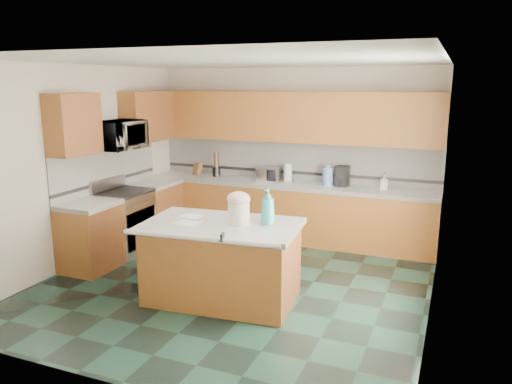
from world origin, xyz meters
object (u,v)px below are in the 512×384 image
at_px(soap_bottle_island, 268,206).
at_px(toaster_oven, 268,174).
at_px(treat_jar, 239,213).
at_px(island_top, 221,226).
at_px(coffee_maker, 342,176).
at_px(island_base, 222,264).
at_px(knife_block, 197,169).

bearing_deg(soap_bottle_island, toaster_oven, 118.21).
bearing_deg(treat_jar, island_top, 177.84).
distance_m(island_top, toaster_oven, 2.54).
bearing_deg(treat_jar, coffee_maker, 66.47).
distance_m(island_base, soap_bottle_island, 0.87).
xyz_separation_m(knife_block, coffee_maker, (2.47, 0.03, 0.05)).
xyz_separation_m(island_top, coffee_maker, (0.80, 2.53, 0.19)).
bearing_deg(island_top, coffee_maker, 67.44).
height_order(island_top, coffee_maker, coffee_maker).
distance_m(knife_block, toaster_oven, 1.29).
relative_size(island_top, treat_jar, 6.93).
bearing_deg(treat_jar, toaster_oven, 93.24).
bearing_deg(coffee_maker, island_top, -101.60).
xyz_separation_m(island_top, knife_block, (-1.68, 2.50, 0.14)).
height_order(island_top, toaster_oven, toaster_oven).
relative_size(island_top, knife_block, 8.23).
distance_m(treat_jar, coffee_maker, 2.58).
bearing_deg(soap_bottle_island, coffee_maker, 90.26).
relative_size(island_base, soap_bottle_island, 4.05).
height_order(soap_bottle_island, knife_block, soap_bottle_island).
xyz_separation_m(treat_jar, coffee_maker, (0.60, 2.51, 0.03)).
xyz_separation_m(island_base, knife_block, (-1.68, 2.50, 0.60)).
height_order(toaster_oven, coffee_maker, coffee_maker).
relative_size(treat_jar, toaster_oven, 0.67).
xyz_separation_m(island_base, treat_jar, (0.20, 0.03, 0.62)).
bearing_deg(island_base, soap_bottle_island, 13.19).
distance_m(island_top, soap_bottle_island, 0.57).
height_order(island_base, island_top, island_top).
xyz_separation_m(island_top, toaster_oven, (-0.39, 2.50, 0.14)).
height_order(treat_jar, knife_block, treat_jar).
xyz_separation_m(island_base, toaster_oven, (-0.39, 2.50, 0.60)).
relative_size(soap_bottle_island, knife_block, 1.91).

